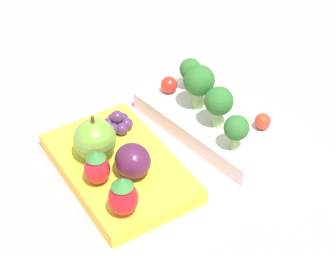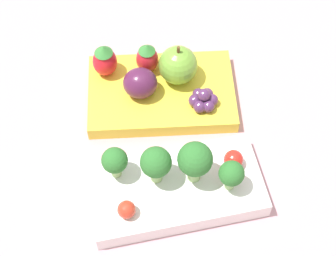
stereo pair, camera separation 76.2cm
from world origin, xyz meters
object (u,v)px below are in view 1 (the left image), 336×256
broccoli_floret_0 (190,70)px  broccoli_floret_1 (219,102)px  strawberry_0 (97,167)px  apple (95,139)px  grape_cluster (118,123)px  cherry_tomato_1 (169,85)px  broccoli_floret_3 (236,129)px  bento_box_fruit (119,168)px  broccoli_floret_2 (199,82)px  strawberry_1 (123,196)px  cherry_tomato_0 (263,121)px  bento_box_savoury (212,120)px  plum (133,161)px

broccoli_floret_0 → broccoli_floret_1: broccoli_floret_1 is taller
broccoli_floret_0 → strawberry_0: size_ratio=0.99×
apple → grape_cluster: bearing=124.1°
broccoli_floret_1 → cherry_tomato_1: size_ratio=2.42×
broccoli_floret_3 → bento_box_fruit: bearing=-114.0°
broccoli_floret_2 → strawberry_1: bearing=-57.6°
broccoli_floret_3 → cherry_tomato_0: broccoli_floret_3 is taller
strawberry_0 → strawberry_1: strawberry_1 is taller
cherry_tomato_0 → apple: bearing=-108.9°
broccoli_floret_2 → apple: size_ratio=1.03×
broccoli_floret_3 → grape_cluster: (-0.11, -0.10, -0.02)m
bento_box_savoury → plum: plum is taller
bento_box_fruit → plum: bearing=11.1°
apple → cherry_tomato_1: bearing=112.9°
bento_box_savoury → grape_cluster: 0.12m
strawberry_1 → broccoli_floret_0: bearing=129.0°
grape_cluster → strawberry_0: bearing=-41.5°
bento_box_savoury → broccoli_floret_0: broccoli_floret_0 is taller
broccoli_floret_1 → cherry_tomato_1: (-0.09, -0.01, -0.02)m
broccoli_floret_3 → cherry_tomato_1: 0.13m
broccoli_floret_1 → cherry_tomato_0: (0.03, 0.04, -0.02)m
broccoli_floret_2 → strawberry_1: 0.19m
strawberry_0 → broccoli_floret_0: bearing=116.3°
broccoli_floret_2 → plum: bearing=-65.1°
apple → plum: 0.05m
bento_box_fruit → strawberry_0: size_ratio=4.21×
broccoli_floret_3 → cherry_tomato_0: (-0.01, 0.05, -0.02)m
bento_box_fruit → cherry_tomato_1: 0.14m
broccoli_floret_1 → broccoli_floret_3: bearing=-9.4°
broccoli_floret_0 → cherry_tomato_0: 0.12m
strawberry_1 → cherry_tomato_1: bearing=135.3°
broccoli_floret_0 → grape_cluster: size_ratio=1.18×
broccoli_floret_3 → strawberry_0: bearing=-103.8°
bento_box_savoury → strawberry_1: 0.19m
broccoli_floret_0 → cherry_tomato_0: size_ratio=2.17×
cherry_tomato_1 → grape_cluster: same height
cherry_tomato_0 → apple: (-0.06, -0.19, 0.01)m
bento_box_fruit → bento_box_savoury: bearing=95.0°
cherry_tomato_0 → strawberry_1: size_ratio=0.42×
bento_box_savoury → broccoli_floret_0: size_ratio=4.79×
cherry_tomato_1 → broccoli_floret_2: bearing=17.7°
bento_box_fruit → grape_cluster: (-0.05, 0.03, 0.02)m
cherry_tomato_0 → grape_cluster: 0.17m
broccoli_floret_3 → bento_box_savoury: bearing=166.1°
broccoli_floret_2 → apple: (0.01, -0.15, -0.02)m
strawberry_1 → grape_cluster: strawberry_1 is taller
bento_box_fruit → cherry_tomato_0: bearing=76.1°
cherry_tomato_0 → strawberry_0: strawberry_0 is taller
broccoli_floret_3 → plum: broccoli_floret_3 is taller
grape_cluster → strawberry_1: bearing=-25.0°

